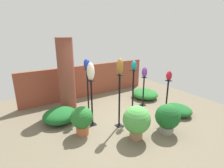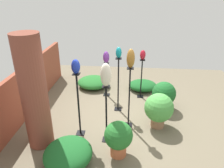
# 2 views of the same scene
# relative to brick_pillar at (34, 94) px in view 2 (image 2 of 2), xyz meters

# --- Properties ---
(ground_plane) EXTENTS (8.00, 8.00, 0.00)m
(ground_plane) POSITION_rel_brick_pillar_xyz_m (1.19, -1.84, -1.27)
(ground_plane) COLOR #6B604C
(brick_wall_back) EXTENTS (5.60, 0.12, 1.36)m
(brick_wall_back) POSITION_rel_brick_pillar_xyz_m (1.19, 0.84, -0.59)
(brick_wall_back) COLOR brown
(brick_wall_back) RESTS_ON ground
(brick_pillar) EXTENTS (0.56, 0.56, 2.54)m
(brick_pillar) POSITION_rel_brick_pillar_xyz_m (0.00, 0.00, 0.00)
(brick_pillar) COLOR brown
(brick_pillar) RESTS_ON ground
(pedestal_ivory) EXTENTS (0.20, 0.20, 1.41)m
(pedestal_ivory) POSITION_rel_brick_pillar_xyz_m (0.23, -1.49, -0.62)
(pedestal_ivory) COLOR black
(pedestal_ivory) RESTS_ON ground
(pedestal_violet) EXTENTS (0.20, 0.20, 1.12)m
(pedestal_violet) POSITION_rel_brick_pillar_xyz_m (2.49, -1.22, -0.76)
(pedestal_violet) COLOR black
(pedestal_violet) RESTS_ON ground
(pedestal_teal) EXTENTS (0.20, 0.20, 1.57)m
(pedestal_teal) POSITION_rel_brick_pillar_xyz_m (1.62, -1.66, -0.54)
(pedestal_teal) COLOR black
(pedestal_teal) RESTS_ON ground
(pedestal_cobalt) EXTENTS (0.20, 0.20, 1.59)m
(pedestal_cobalt) POSITION_rel_brick_pillar_xyz_m (0.42, -0.82, -0.53)
(pedestal_cobalt) COLOR black
(pedestal_cobalt) RESTS_ON ground
(pedestal_bronze) EXTENTS (0.20, 0.20, 1.59)m
(pedestal_bronze) POSITION_rel_brick_pillar_xyz_m (0.87, -1.98, -0.53)
(pedestal_bronze) COLOR black
(pedestal_bronze) RESTS_ON ground
(pedestal_ruby) EXTENTS (0.20, 0.20, 1.26)m
(pedestal_ruby) POSITION_rel_brick_pillar_xyz_m (2.48, -2.33, -0.69)
(pedestal_ruby) COLOR black
(pedestal_ruby) RESTS_ON ground
(art_vase_ivory) EXTENTS (0.21, 0.23, 0.51)m
(art_vase_ivory) POSITION_rel_brick_pillar_xyz_m (0.23, -1.49, 0.39)
(art_vase_ivory) COLOR beige
(art_vase_ivory) RESTS_ON pedestal_ivory
(art_vase_violet) EXTENTS (0.19, 0.20, 0.37)m
(art_vase_violet) POSITION_rel_brick_pillar_xyz_m (2.49, -1.22, 0.03)
(art_vase_violet) COLOR #6B2D8C
(art_vase_violet) RESTS_ON pedestal_violet
(art_vase_teal) EXTENTS (0.17, 0.16, 0.30)m
(art_vase_teal) POSITION_rel_brick_pillar_xyz_m (1.62, -1.66, 0.45)
(art_vase_teal) COLOR #0F727A
(art_vase_teal) RESTS_ON pedestal_teal
(art_vase_cobalt) EXTENTS (0.19, 0.19, 0.33)m
(art_vase_cobalt) POSITION_rel_brick_pillar_xyz_m (0.42, -0.82, 0.48)
(art_vase_cobalt) COLOR #192D9E
(art_vase_cobalt) RESTS_ON pedestal_cobalt
(art_vase_bronze) EXTENTS (0.18, 0.19, 0.45)m
(art_vase_bronze) POSITION_rel_brick_pillar_xyz_m (0.87, -1.98, 0.55)
(art_vase_bronze) COLOR brown
(art_vase_bronze) RESTS_ON pedestal_bronze
(art_vase_ruby) EXTENTS (0.18, 0.17, 0.30)m
(art_vase_ruby) POSITION_rel_brick_pillar_xyz_m (2.48, -2.33, 0.14)
(art_vase_ruby) COLOR maroon
(art_vase_ruby) RESTS_ON pedestal_ruby
(potted_plant_front_left) EXTENTS (0.73, 0.73, 0.91)m
(potted_plant_front_left) POSITION_rel_brick_pillar_xyz_m (0.90, -2.73, -0.75)
(potted_plant_front_left) COLOR #936B4C
(potted_plant_front_left) RESTS_ON ground
(potted_plant_near_pillar) EXTENTS (0.60, 0.60, 0.81)m
(potted_plant_near_pillar) POSITION_rel_brick_pillar_xyz_m (-0.23, -1.79, -0.81)
(potted_plant_near_pillar) COLOR #B25B38
(potted_plant_near_pillar) RESTS_ON ground
(potted_plant_back_center) EXTENTS (0.69, 0.69, 0.83)m
(potted_plant_back_center) POSITION_rel_brick_pillar_xyz_m (1.81, -2.97, -0.82)
(potted_plant_back_center) COLOR gray
(potted_plant_back_center) RESTS_ON ground
(foliage_bed_east) EXTENTS (1.06, 0.99, 0.44)m
(foliage_bed_east) POSITION_rel_brick_pillar_xyz_m (-0.54, -0.79, -1.05)
(foliage_bed_east) COLOR #195923
(foliage_bed_east) RESTS_ON ground
(foliage_bed_west) EXTENTS (0.84, 0.96, 0.32)m
(foliage_bed_west) POSITION_rel_brick_pillar_xyz_m (3.01, -2.42, -1.11)
(foliage_bed_west) COLOR #195923
(foliage_bed_west) RESTS_ON ground
(foliage_bed_center) EXTENTS (1.04, 1.12, 0.35)m
(foliage_bed_center) POSITION_rel_brick_pillar_xyz_m (3.08, -0.69, -1.09)
(foliage_bed_center) COLOR #236B28
(foliage_bed_center) RESTS_ON ground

